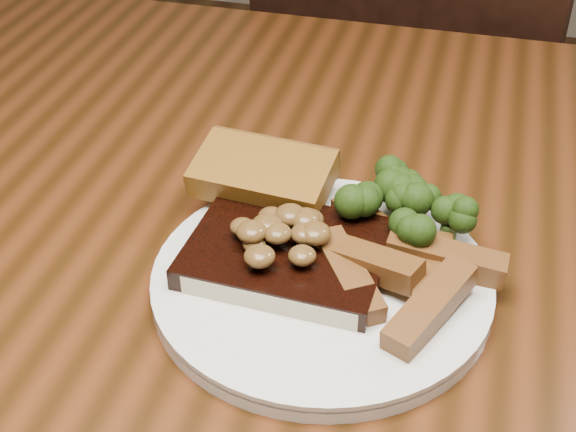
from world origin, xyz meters
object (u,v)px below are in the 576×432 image
object	(u,v)px
chair_far	(416,101)
potato_wedges	(420,265)
garlic_bread	(263,194)
dining_table	(295,318)
plate	(322,283)
steak	(288,255)

from	to	relation	value
chair_far	potato_wedges	world-z (taller)	chair_far
chair_far	garlic_bread	world-z (taller)	chair_far
chair_far	potato_wedges	size ratio (longest dim) A/B	8.26
chair_far	potato_wedges	xyz separation A→B (m)	(0.07, -0.71, 0.24)
dining_table	chair_far	bearing A→B (deg)	87.12
dining_table	chair_far	xyz separation A→B (m)	(0.03, 0.67, -0.13)
plate	garlic_bread	distance (m)	0.11
plate	dining_table	bearing A→B (deg)	121.54
steak	garlic_bread	world-z (taller)	garlic_bread
chair_far	steak	size ratio (longest dim) A/B	6.45
chair_far	garlic_bread	distance (m)	0.70
garlic_bread	potato_wedges	distance (m)	0.15
dining_table	potato_wedges	size ratio (longest dim) A/B	13.78
plate	steak	world-z (taller)	steak
dining_table	garlic_bread	xyz separation A→B (m)	(-0.03, 0.02, 0.12)
plate	potato_wedges	xyz separation A→B (m)	(0.07, 0.02, 0.02)
steak	potato_wedges	size ratio (longest dim) A/B	1.28
steak	garlic_bread	bearing A→B (deg)	122.52
chair_far	steak	world-z (taller)	chair_far
chair_far	garlic_bread	size ratio (longest dim) A/B	8.49
potato_wedges	chair_far	bearing A→B (deg)	95.85
steak	garlic_bread	xyz separation A→B (m)	(-0.04, 0.07, 0.00)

